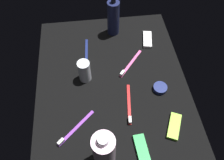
% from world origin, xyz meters
% --- Properties ---
extents(ground_plane, '(0.84, 0.64, 0.01)m').
position_xyz_m(ground_plane, '(0.00, 0.00, -0.01)').
color(ground_plane, black).
extents(lotion_bottle, '(0.06, 0.06, 0.20)m').
position_xyz_m(lotion_bottle, '(0.31, -0.04, 0.09)').
color(lotion_bottle, '#191E43').
rests_on(lotion_bottle, ground_plane).
extents(bodywash_bottle, '(0.07, 0.07, 0.20)m').
position_xyz_m(bodywash_bottle, '(-0.31, 0.06, 0.09)').
color(bodywash_bottle, silver).
rests_on(bodywash_bottle, ground_plane).
extents(deodorant_stick, '(0.05, 0.05, 0.10)m').
position_xyz_m(deodorant_stick, '(0.04, 0.11, 0.05)').
color(deodorant_stick, silver).
rests_on(deodorant_stick, ground_plane).
extents(toothbrush_red, '(0.18, 0.03, 0.02)m').
position_xyz_m(toothbrush_red, '(-0.12, -0.05, 0.01)').
color(toothbrush_red, red).
rests_on(toothbrush_red, ground_plane).
extents(toothbrush_navy, '(0.18, 0.02, 0.02)m').
position_xyz_m(toothbrush_navy, '(0.17, 0.10, 0.01)').
color(toothbrush_navy, navy).
rests_on(toothbrush_navy, ground_plane).
extents(toothbrush_pink, '(0.15, 0.12, 0.02)m').
position_xyz_m(toothbrush_pink, '(0.09, -0.09, 0.01)').
color(toothbrush_pink, '#E55999').
rests_on(toothbrush_pink, ground_plane).
extents(toothbrush_purple, '(0.13, 0.14, 0.02)m').
position_xyz_m(toothbrush_purple, '(-0.19, 0.17, 0.01)').
color(toothbrush_purple, purple).
rests_on(toothbrush_purple, ground_plane).
extents(snack_bar_green, '(0.11, 0.05, 0.01)m').
position_xyz_m(snack_bar_green, '(-0.29, -0.07, 0.01)').
color(snack_bar_green, green).
rests_on(snack_bar_green, ground_plane).
extents(snack_bar_white, '(0.11, 0.06, 0.01)m').
position_xyz_m(snack_bar_white, '(0.23, -0.20, 0.01)').
color(snack_bar_white, white).
rests_on(snack_bar_white, ground_plane).
extents(snack_bar_lime, '(0.11, 0.08, 0.01)m').
position_xyz_m(snack_bar_lime, '(-0.22, -0.21, 0.01)').
color(snack_bar_lime, '#8CD133').
rests_on(snack_bar_lime, ground_plane).
extents(cream_tin_left, '(0.06, 0.06, 0.02)m').
position_xyz_m(cream_tin_left, '(-0.05, -0.20, 0.01)').
color(cream_tin_left, navy).
rests_on(cream_tin_left, ground_plane).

